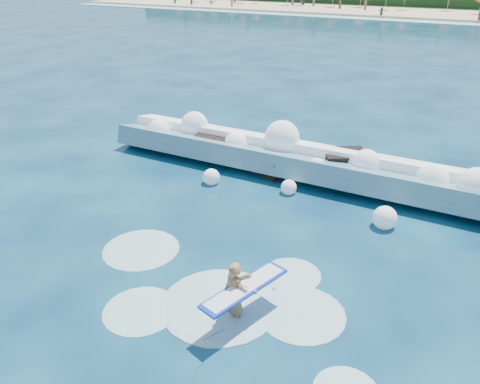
# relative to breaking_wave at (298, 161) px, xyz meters

# --- Properties ---
(ground) EXTENTS (200.00, 200.00, 0.00)m
(ground) POSITION_rel_breaking_wave_xyz_m (-1.58, -6.91, -0.51)
(ground) COLOR #082140
(ground) RESTS_ON ground
(beach) EXTENTS (140.00, 20.00, 0.40)m
(beach) POSITION_rel_breaking_wave_xyz_m (-1.58, 71.09, -0.31)
(beach) COLOR tan
(beach) RESTS_ON ground
(wet_band) EXTENTS (140.00, 5.00, 0.08)m
(wet_band) POSITION_rel_breaking_wave_xyz_m (-1.58, 60.09, -0.47)
(wet_band) COLOR silver
(wet_band) RESTS_ON ground
(breaking_wave) EXTENTS (16.97, 2.69, 1.46)m
(breaking_wave) POSITION_rel_breaking_wave_xyz_m (0.00, 0.00, 0.00)
(breaking_wave) COLOR teal
(breaking_wave) RESTS_ON ground
(rock_cluster) EXTENTS (7.91, 3.08, 1.19)m
(rock_cluster) POSITION_rel_breaking_wave_xyz_m (-1.31, 0.25, -0.13)
(rock_cluster) COLOR black
(rock_cluster) RESTS_ON ground
(surfer_with_board) EXTENTS (1.31, 2.99, 1.83)m
(surfer_with_board) POSITION_rel_breaking_wave_xyz_m (2.01, -8.98, 0.17)
(surfer_with_board) COLOR #976C46
(surfer_with_board) RESTS_ON ground
(wave_spray) EXTENTS (14.70, 4.28, 2.09)m
(wave_spray) POSITION_rel_breaking_wave_xyz_m (0.25, -0.14, 0.44)
(wave_spray) COLOR white
(wave_spray) RESTS_ON ground
(surf_foam) EXTENTS (9.03, 5.04, 0.16)m
(surf_foam) POSITION_rel_breaking_wave_xyz_m (1.15, -8.51, -0.51)
(surf_foam) COLOR silver
(surf_foam) RESTS_ON ground
(beach_umbrellas) EXTENTS (114.43, 6.78, 0.50)m
(beach_umbrellas) POSITION_rel_breaking_wave_xyz_m (-1.31, 72.97, 1.74)
(beach_umbrellas) COLOR #C53A50
(beach_umbrellas) RESTS_ON ground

